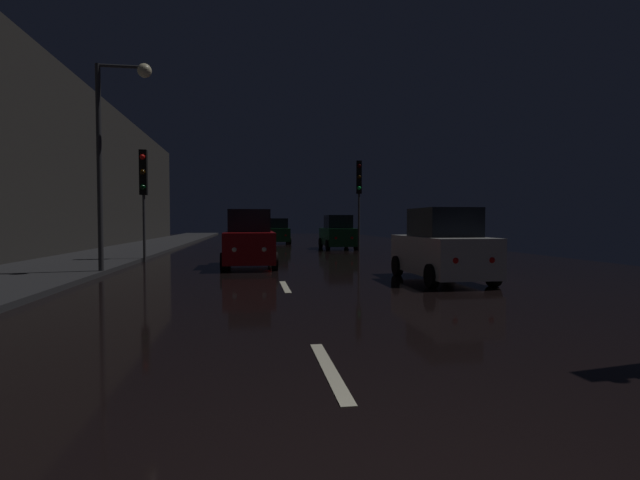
% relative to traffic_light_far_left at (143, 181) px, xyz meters
% --- Properties ---
extents(ground, '(27.74, 84.00, 0.02)m').
position_rel_traffic_light_far_left_xyz_m(ground, '(5.37, 5.90, -3.45)').
color(ground, black).
extents(sidewalk_left, '(4.40, 84.00, 0.15)m').
position_rel_traffic_light_far_left_xyz_m(sidewalk_left, '(-2.30, 5.90, -3.36)').
color(sidewalk_left, '#28282B').
rests_on(sidewalk_left, ground).
extents(building_facade_left, '(0.80, 63.00, 9.38)m').
position_rel_traffic_light_far_left_xyz_m(building_facade_left, '(-4.90, 2.40, 1.25)').
color(building_facade_left, '#2D2B28').
rests_on(building_facade_left, ground).
extents(lane_centerline, '(0.16, 14.82, 0.01)m').
position_rel_traffic_light_far_left_xyz_m(lane_centerline, '(5.37, -9.08, -3.43)').
color(lane_centerline, beige).
rests_on(lane_centerline, ground).
extents(traffic_light_far_left, '(0.32, 0.47, 4.75)m').
position_rel_traffic_light_far_left_xyz_m(traffic_light_far_left, '(0.00, 0.00, 0.00)').
color(traffic_light_far_left, '#38383A').
rests_on(traffic_light_far_left, ground).
extents(traffic_light_far_right, '(0.36, 0.48, 5.24)m').
position_rel_traffic_light_far_left_xyz_m(traffic_light_far_right, '(10.74, 5.85, 0.40)').
color(traffic_light_far_right, '#38383A').
rests_on(traffic_light_far_right, ground).
extents(streetlamp_overhead, '(1.70, 0.44, 6.70)m').
position_rel_traffic_light_far_left_xyz_m(streetlamp_overhead, '(0.28, -5.19, 1.05)').
color(streetlamp_overhead, '#2D2D30').
rests_on(streetlamp_overhead, ground).
extents(car_approaching_headlights, '(1.98, 4.29, 2.16)m').
position_rel_traffic_light_far_left_xyz_m(car_approaching_headlights, '(4.44, -2.89, -2.45)').
color(car_approaching_headlights, maroon).
rests_on(car_approaching_headlights, ground).
extents(car_parked_right_near, '(1.92, 4.15, 2.09)m').
position_rel_traffic_light_far_left_xyz_m(car_parked_right_near, '(9.94, -7.99, -2.48)').
color(car_parked_right_near, silver).
rests_on(car_parked_right_near, ground).
extents(car_parked_right_far, '(1.95, 4.22, 2.13)m').
position_rel_traffic_light_far_left_xyz_m(car_parked_right_far, '(9.94, 8.31, -2.47)').
color(car_parked_right_far, '#0F3819').
rests_on(car_parked_right_far, ground).
extents(car_distant_taillights, '(1.81, 3.93, 1.98)m').
position_rel_traffic_light_far_left_xyz_m(car_distant_taillights, '(6.63, 16.00, -2.53)').
color(car_distant_taillights, '#0F3819').
rests_on(car_distant_taillights, ground).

